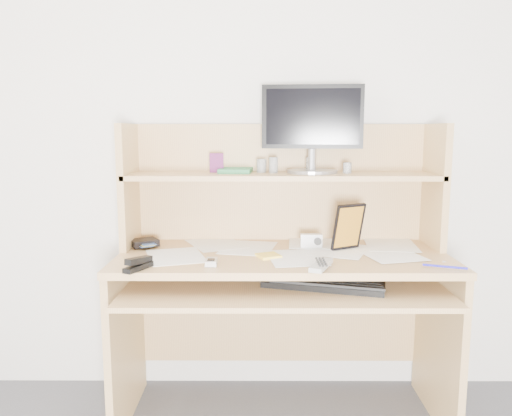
{
  "coord_description": "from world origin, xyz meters",
  "views": [
    {
      "loc": [
        -0.11,
        -0.6,
        1.26
      ],
      "look_at": [
        -0.11,
        1.43,
        0.95
      ],
      "focal_mm": 35.0,
      "sensor_mm": 36.0,
      "label": 1
    }
  ],
  "objects_px": {
    "game_case": "(348,227)",
    "monitor": "(312,126)",
    "keyboard": "(324,282)",
    "desk": "(282,261)",
    "tv_remote": "(321,265)"
  },
  "relations": [
    {
      "from": "game_case",
      "to": "monitor",
      "type": "height_order",
      "value": "monitor"
    },
    {
      "from": "game_case",
      "to": "keyboard",
      "type": "bearing_deg",
      "value": -153.28
    },
    {
      "from": "keyboard",
      "to": "monitor",
      "type": "height_order",
      "value": "monitor"
    },
    {
      "from": "keyboard",
      "to": "desk",
      "type": "bearing_deg",
      "value": 140.37
    },
    {
      "from": "game_case",
      "to": "monitor",
      "type": "relative_size",
      "value": 0.45
    },
    {
      "from": "desk",
      "to": "monitor",
      "type": "distance_m",
      "value": 0.62
    },
    {
      "from": "desk",
      "to": "monitor",
      "type": "xyz_separation_m",
      "value": [
        0.14,
        0.11,
        0.6
      ]
    },
    {
      "from": "desk",
      "to": "game_case",
      "type": "height_order",
      "value": "desk"
    },
    {
      "from": "game_case",
      "to": "tv_remote",
      "type": "bearing_deg",
      "value": -146.99
    },
    {
      "from": "tv_remote",
      "to": "desk",
      "type": "bearing_deg",
      "value": 134.84
    },
    {
      "from": "keyboard",
      "to": "game_case",
      "type": "distance_m",
      "value": 0.3
    },
    {
      "from": "desk",
      "to": "game_case",
      "type": "bearing_deg",
      "value": -6.63
    },
    {
      "from": "monitor",
      "to": "keyboard",
      "type": "bearing_deg",
      "value": -80.65
    },
    {
      "from": "desk",
      "to": "tv_remote",
      "type": "relative_size",
      "value": 8.01
    },
    {
      "from": "tv_remote",
      "to": "game_case",
      "type": "relative_size",
      "value": 0.86
    }
  ]
}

